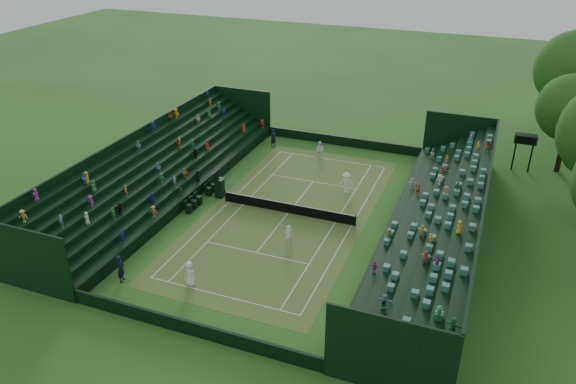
% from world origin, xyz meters
% --- Properties ---
extents(ground, '(160.00, 160.00, 0.00)m').
position_xyz_m(ground, '(0.00, 0.00, 0.00)').
color(ground, '#2A5B1C').
rests_on(ground, ground).
extents(court_surface, '(12.97, 26.77, 0.01)m').
position_xyz_m(court_surface, '(0.00, 0.00, 0.01)').
color(court_surface, '#377F2A').
rests_on(court_surface, ground).
extents(perimeter_wall_north, '(17.17, 0.20, 1.00)m').
position_xyz_m(perimeter_wall_north, '(0.00, 15.88, 0.50)').
color(perimeter_wall_north, black).
rests_on(perimeter_wall_north, ground).
extents(perimeter_wall_south, '(17.17, 0.20, 1.00)m').
position_xyz_m(perimeter_wall_south, '(0.00, -15.88, 0.50)').
color(perimeter_wall_south, black).
rests_on(perimeter_wall_south, ground).
extents(perimeter_wall_east, '(0.20, 31.77, 1.00)m').
position_xyz_m(perimeter_wall_east, '(8.48, 0.00, 0.50)').
color(perimeter_wall_east, black).
rests_on(perimeter_wall_east, ground).
extents(perimeter_wall_west, '(0.20, 31.77, 1.00)m').
position_xyz_m(perimeter_wall_west, '(-8.48, 0.00, 0.50)').
color(perimeter_wall_west, black).
rests_on(perimeter_wall_west, ground).
extents(north_grandstand, '(6.60, 32.00, 4.90)m').
position_xyz_m(north_grandstand, '(12.66, 0.00, 1.55)').
color(north_grandstand, black).
rests_on(north_grandstand, ground).
extents(south_grandstand, '(6.60, 32.00, 4.90)m').
position_xyz_m(south_grandstand, '(-12.66, 0.00, 1.55)').
color(south_grandstand, black).
rests_on(south_grandstand, ground).
extents(tennis_net, '(11.67, 0.10, 1.06)m').
position_xyz_m(tennis_net, '(0.00, 0.00, 0.53)').
color(tennis_net, black).
rests_on(tennis_net, ground).
extents(scoreboard_tower, '(2.00, 1.00, 3.70)m').
position_xyz_m(scoreboard_tower, '(17.75, 16.00, 3.14)').
color(scoreboard_tower, black).
rests_on(scoreboard_tower, ground).
extents(umpire_chair, '(0.84, 0.84, 2.65)m').
position_xyz_m(umpire_chair, '(-6.63, 0.55, 1.13)').
color(umpire_chair, black).
rests_on(umpire_chair, ground).
extents(courtside_chairs, '(0.51, 5.48, 1.11)m').
position_xyz_m(courtside_chairs, '(-7.73, -0.41, 0.42)').
color(courtside_chairs, black).
rests_on(courtside_chairs, ground).
extents(player_near_west, '(1.04, 0.87, 1.83)m').
position_xyz_m(player_near_west, '(-2.50, -11.59, 0.91)').
color(player_near_west, white).
rests_on(player_near_west, ground).
extents(player_near_east, '(0.75, 0.71, 1.73)m').
position_xyz_m(player_near_east, '(1.81, -4.54, 0.87)').
color(player_near_east, white).
rests_on(player_near_east, ground).
extents(player_far_west, '(0.99, 0.86, 1.75)m').
position_xyz_m(player_far_west, '(-1.20, 11.89, 0.88)').
color(player_far_west, white).
rests_on(player_far_west, ground).
extents(player_far_east, '(1.41, 1.05, 1.94)m').
position_xyz_m(player_far_east, '(3.43, 5.44, 0.97)').
color(player_far_east, white).
rests_on(player_far_east, ground).
extents(line_judge_north, '(0.70, 0.85, 1.99)m').
position_xyz_m(line_judge_north, '(-6.68, 12.81, 0.99)').
color(line_judge_north, black).
rests_on(line_judge_north, ground).
extents(line_judge_south, '(0.66, 0.83, 2.00)m').
position_xyz_m(line_judge_south, '(-7.10, -12.86, 1.00)').
color(line_judge_south, black).
rests_on(line_judge_south, ground).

